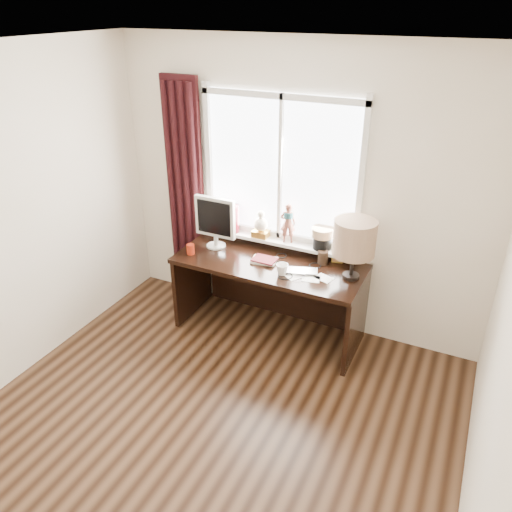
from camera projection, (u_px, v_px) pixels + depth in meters
The scene contains 17 objects.
floor at pixel (185, 461), 3.45m from camera, with size 3.50×4.00×0.00m, color #4E3320.
ceiling at pixel (147, 59), 2.25m from camera, with size 3.50×4.00×0.00m, color white.
wall_back at pixel (297, 192), 4.45m from camera, with size 3.50×2.60×0.00m, color beige.
wall_right at pixel (504, 396), 2.18m from camera, with size 4.00×2.60×0.00m, color beige.
laptop at pixel (300, 271), 4.27m from camera, with size 0.30×0.19×0.02m, color silver.
mug at pixel (282, 269), 4.22m from camera, with size 0.11×0.10×0.11m, color white.
red_cup at pixel (191, 249), 4.57m from camera, with size 0.07×0.07×0.09m, color #99200B.
window at pixel (280, 191), 4.46m from camera, with size 1.52×0.20×1.40m.
curtain at pixel (185, 196), 4.89m from camera, with size 0.38×0.09×2.25m.
desk at pixel (273, 281), 4.63m from camera, with size 1.70×0.70×0.75m.
monitor at pixel (215, 219), 4.60m from camera, with size 0.40×0.18×0.49m.
notebook_stack at pixel (264, 260), 4.45m from camera, with size 0.24×0.19×0.03m.
brush_holder at pixel (323, 257), 4.39m from camera, with size 0.09×0.09×0.25m.
icon_frame at pixel (337, 256), 4.41m from camera, with size 0.10×0.04×0.13m.
table_lamp at pixel (354, 239), 4.03m from camera, with size 0.35×0.35×0.52m.
loose_papers at pixel (310, 278), 4.19m from camera, with size 0.41×0.24×0.00m.
desk_cables at pixel (293, 267), 4.35m from camera, with size 0.47×0.47×0.01m.
Camera 1 is at (1.48, -1.96, 2.85)m, focal length 35.00 mm.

